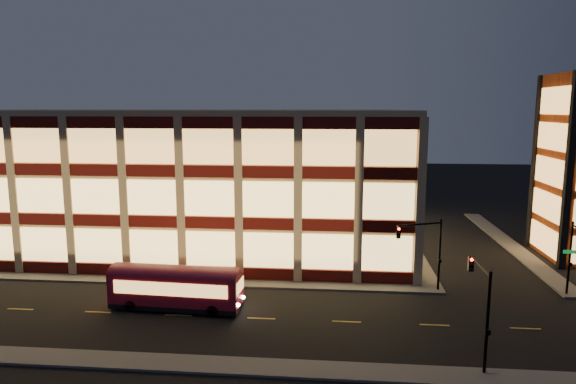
# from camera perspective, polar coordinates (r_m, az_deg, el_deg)

# --- Properties ---
(ground) EXTENTS (200.00, 200.00, 0.00)m
(ground) POSITION_cam_1_polar(r_m,az_deg,el_deg) (45.19, -14.69, -9.98)
(ground) COLOR black
(ground) RESTS_ON ground
(sidewalk_office_south) EXTENTS (54.00, 2.00, 0.15)m
(sidewalk_office_south) POSITION_cam_1_polar(r_m,az_deg,el_deg) (47.12, -17.75, -9.22)
(sidewalk_office_south) COLOR #514F4C
(sidewalk_office_south) RESTS_ON ground
(sidewalk_office_east) EXTENTS (2.00, 30.00, 0.15)m
(sidewalk_office_east) POSITION_cam_1_polar(r_m,az_deg,el_deg) (59.35, 12.91, -5.19)
(sidewalk_office_east) COLOR #514F4C
(sidewalk_office_east) RESTS_ON ground
(sidewalk_tower_west) EXTENTS (2.00, 30.00, 0.15)m
(sidewalk_tower_west) POSITION_cam_1_polar(r_m,az_deg,el_deg) (61.78, 23.12, -5.14)
(sidewalk_tower_west) COLOR #514F4C
(sidewalk_tower_west) RESTS_ON ground
(sidewalk_near) EXTENTS (100.00, 2.00, 0.15)m
(sidewalk_near) POSITION_cam_1_polar(r_m,az_deg,el_deg) (34.20, -22.45, -16.74)
(sidewalk_near) COLOR #514F4C
(sidewalk_near) RESTS_ON ground
(office_building) EXTENTS (50.45, 30.45, 14.50)m
(office_building) POSITION_cam_1_polar(r_m,az_deg,el_deg) (60.14, -12.10, 1.99)
(office_building) COLOR tan
(office_building) RESTS_ON ground
(traffic_signal_far) EXTENTS (3.79, 1.87, 6.00)m
(traffic_signal_far) POSITION_cam_1_polar(r_m,az_deg,el_deg) (42.19, 14.97, -5.54)
(traffic_signal_far) COLOR black
(traffic_signal_far) RESTS_ON ground
(traffic_signal_near) EXTENTS (0.32, 4.45, 6.00)m
(traffic_signal_near) POSITION_cam_1_polar(r_m,az_deg,el_deg) (31.94, 20.66, -10.63)
(traffic_signal_near) COLOR black
(traffic_signal_near) RESTS_ON ground
(trolley_bus) EXTENTS (9.78, 3.01, 3.27)m
(trolley_bus) POSITION_cam_1_polar(r_m,az_deg,el_deg) (39.23, -12.34, -10.08)
(trolley_bus) COLOR maroon
(trolley_bus) RESTS_ON ground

